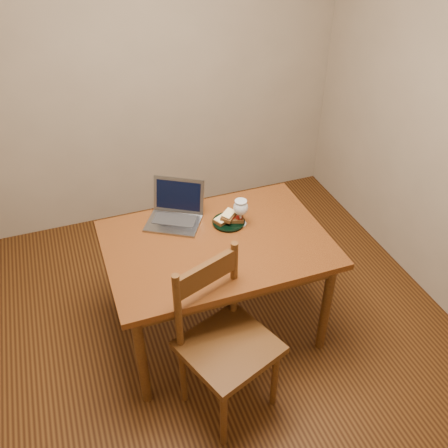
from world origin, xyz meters
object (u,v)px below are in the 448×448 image
object	(u,v)px
chair	(226,337)
milk_glass	(241,212)
table	(217,253)
plate	(229,222)
laptop	(176,210)

from	to	relation	value
chair	milk_glass	xyz separation A→B (m)	(0.33, 0.64, 0.29)
table	plate	size ratio (longest dim) A/B	6.48
chair	plate	bearing A→B (deg)	47.84
table	laptop	xyz separation A→B (m)	(-0.16, 0.31, 0.15)
table	laptop	bearing A→B (deg)	117.37
chair	laptop	bearing A→B (deg)	70.99
laptop	plate	bearing A→B (deg)	1.21
chair	milk_glass	size ratio (longest dim) A/B	3.37
plate	table	bearing A→B (deg)	-131.56
plate	laptop	world-z (taller)	laptop
milk_glass	table	bearing A→B (deg)	-149.45
milk_glass	laptop	distance (m)	0.40
plate	milk_glass	size ratio (longest dim) A/B	1.15
table	laptop	size ratio (longest dim) A/B	3.06
table	chair	xyz separation A→B (m)	(-0.14, -0.52, -0.12)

